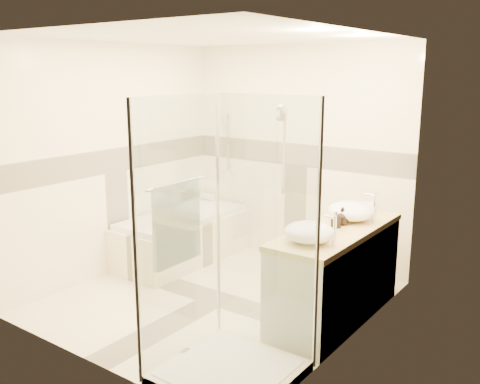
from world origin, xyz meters
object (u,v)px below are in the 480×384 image
Objects in this scene: vessel_sink_near at (351,211)px; amenity_bottle_b at (342,216)px; shower_enclosure at (223,307)px; vessel_sink_far at (309,232)px; amenity_bottle_a at (336,220)px; vanity at (336,274)px; bathtub at (183,235)px.

vessel_sink_near is 0.19m from amenity_bottle_b.
shower_enclosure reaches higher than vessel_sink_far.
vanity is at bearing -14.88° from amenity_bottle_a.
shower_enclosure is at bearing -101.01° from amenity_bottle_b.
vessel_sink_far is at bearing -90.00° from vessel_sink_near.
vessel_sink_far reaches higher than vanity.
bathtub is 10.74× the size of amenity_bottle_b.
vessel_sink_far is (0.27, 0.79, 0.43)m from shower_enclosure.
bathtub is 4.11× the size of vessel_sink_far.
bathtub is 0.83× the size of shower_enclosure.
vessel_sink_near reaches higher than vanity.
amenity_bottle_b is at bearing -5.86° from bathtub.
vessel_sink_far is 0.49m from amenity_bottle_a.
amenity_bottle_b is (0.00, -0.19, -0.01)m from vessel_sink_near.
vessel_sink_near is 2.76× the size of amenity_bottle_b.
bathtub is 2.24m from amenity_bottle_a.
vessel_sink_far is 2.61× the size of amenity_bottle_b.
vessel_sink_far is at bearing -21.38° from bathtub.
vanity is 0.50m from amenity_bottle_a.
bathtub is 2.23m from amenity_bottle_b.
shower_enclosure is 4.93× the size of vessel_sink_far.
shower_enclosure is (1.86, -1.62, 0.20)m from bathtub.
bathtub is at bearing 179.10° from vessel_sink_near.
amenity_bottle_a is at bearing -9.19° from bathtub.
vanity is 3.92× the size of vessel_sink_far.
vessel_sink_far reaches higher than amenity_bottle_b.
bathtub is 1.05× the size of vanity.
vessel_sink_near is 3.04× the size of amenity_bottle_a.
shower_enclosure is at bearing -41.10° from bathtub.
vessel_sink_far is 2.88× the size of amenity_bottle_a.
amenity_bottle_a reaches higher than vanity.
vanity is at bearing 77.03° from shower_enclosure.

